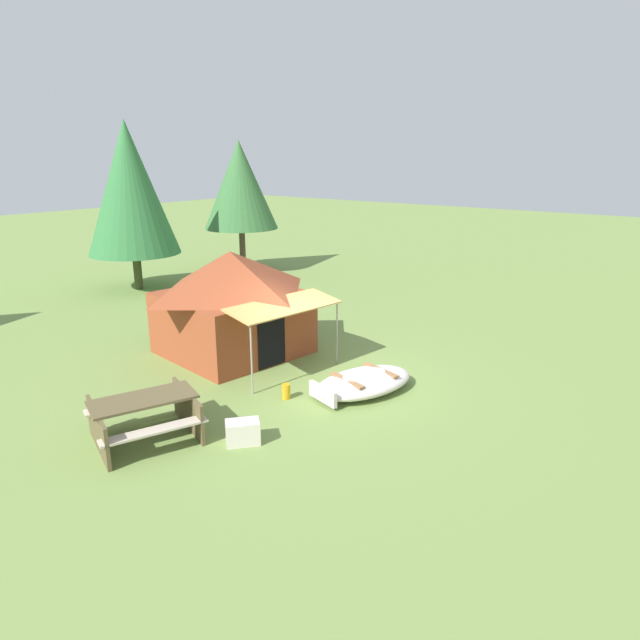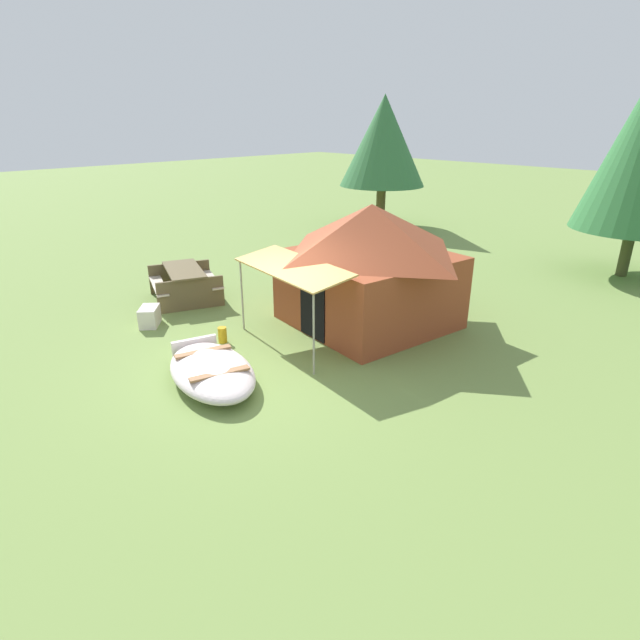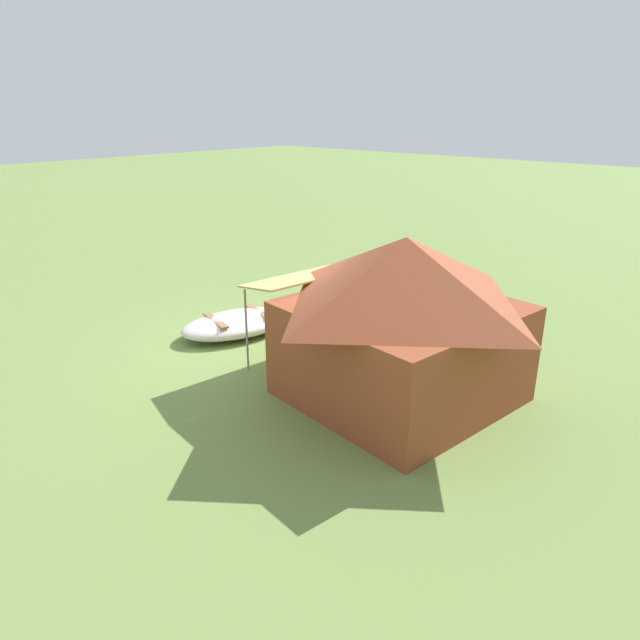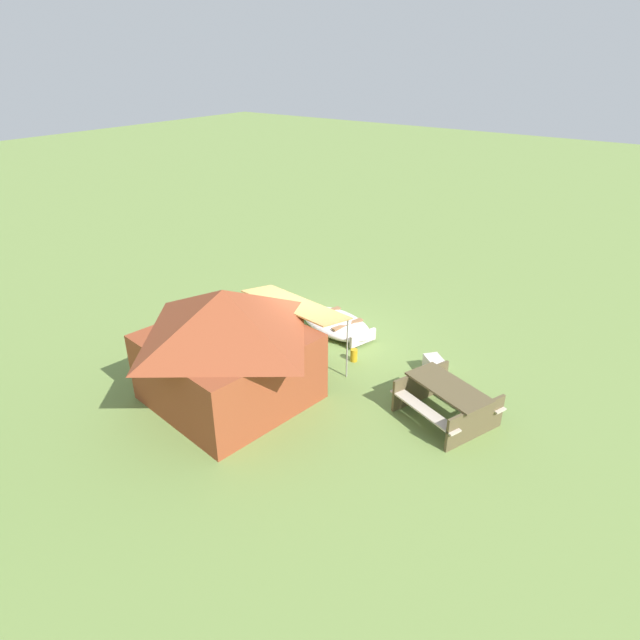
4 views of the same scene
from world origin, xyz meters
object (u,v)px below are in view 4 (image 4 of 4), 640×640
beached_rowboat (337,324)px  cooler_box (434,366)px  canvas_cabin_tent (227,344)px  fuel_can (354,355)px  picnic_table (447,398)px

beached_rowboat → cooler_box: size_ratio=4.51×
canvas_cabin_tent → fuel_can: 3.22m
picnic_table → fuel_can: size_ratio=6.88×
beached_rowboat → canvas_cabin_tent: bearing=89.0°
cooler_box → fuel_can: bearing=18.4°
picnic_table → fuel_can: picnic_table is taller
canvas_cabin_tent → picnic_table: 4.45m
beached_rowboat → cooler_box: bearing=171.8°
beached_rowboat → canvas_cabin_tent: (0.06, 3.76, 1.06)m
beached_rowboat → picnic_table: size_ratio=1.19×
canvas_cabin_tent → cooler_box: size_ratio=7.63×
beached_rowboat → fuel_can: beached_rowboat is taller
beached_rowboat → canvas_cabin_tent: size_ratio=0.59×
cooler_box → beached_rowboat: bearing=-8.2°
picnic_table → fuel_can: (2.66, -0.78, -0.31)m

